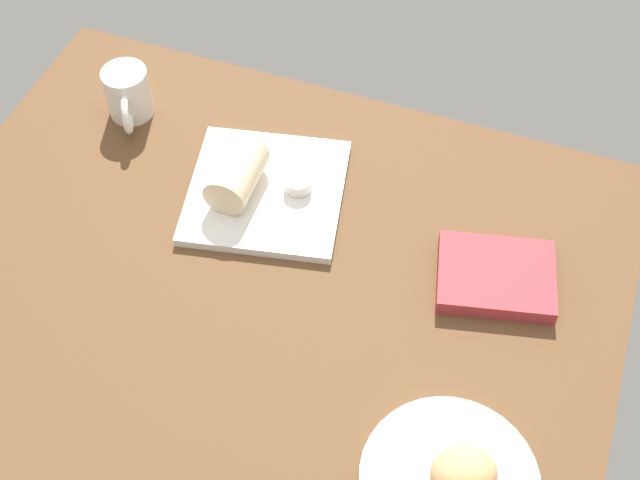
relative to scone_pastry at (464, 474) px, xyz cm
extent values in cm
cube|color=brown|center=(37.27, -20.08, -6.40)|extent=(110.00, 90.00, 4.00)
ellipsoid|color=tan|center=(0.00, 0.00, 0.00)|extent=(11.44, 11.19, 6.00)
cube|color=white|center=(42.25, -37.50, -3.60)|extent=(29.46, 29.46, 1.60)
cylinder|color=silver|center=(36.97, -39.43, -1.58)|extent=(4.64, 4.64, 2.43)
cylinder|color=#BE5632|center=(36.97, -39.43, -0.67)|extent=(3.81, 3.81, 0.40)
cylinder|color=beige|center=(46.48, -35.96, 0.74)|extent=(7.30, 11.55, 7.09)
cube|color=#A53338|center=(2.96, -33.33, -3.02)|extent=(20.24, 17.32, 2.76)
cylinder|color=white|center=(72.10, -47.49, 0.21)|extent=(7.89, 7.89, 9.21)
cylinder|color=#B66C35|center=(72.10, -47.49, 4.22)|extent=(6.47, 6.47, 0.40)
torus|color=white|center=(69.68, -42.60, 0.21)|extent=(4.06, 6.56, 6.73)
camera|label=1|loc=(3.07, 44.89, 103.70)|focal=47.99mm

